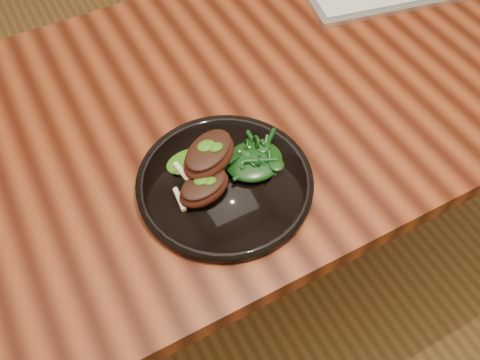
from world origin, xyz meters
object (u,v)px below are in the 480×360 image
Objects in this scene: desk at (275,108)px; plate at (225,183)px; greens_heap at (254,158)px; lamb_chop_front at (204,187)px.

plate reaches higher than desk.
plate is 0.07m from greens_heap.
greens_heap reaches higher than desk.
plate is at bearing -174.81° from greens_heap.
greens_heap is at bearing 5.19° from plate.
greens_heap is (-0.16, -0.18, 0.12)m from desk.
desk is 15.44× the size of greens_heap.
plate is (-0.22, -0.19, 0.09)m from desk.
greens_heap is (0.06, 0.01, 0.03)m from plate.
desk is at bearing 37.13° from lamb_chop_front.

